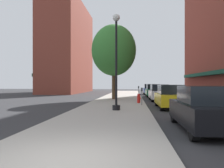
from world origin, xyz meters
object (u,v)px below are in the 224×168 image
at_px(car_green, 153,91).
at_px(car_blue, 149,89).
at_px(car_yellow, 170,97).
at_px(parking_meter_far, 142,94).
at_px(tree_near, 114,50).
at_px(car_black, 204,109).
at_px(car_white, 159,93).
at_px(lamppost, 116,60).
at_px(fire_hydrant, 139,98).
at_px(parking_meter_near, 139,90).

height_order(car_green, car_blue, same).
bearing_deg(car_yellow, parking_meter_far, 155.17).
bearing_deg(tree_near, car_black, -72.47).
distance_m(car_yellow, car_green, 13.48).
bearing_deg(car_white, car_black, -90.39).
height_order(tree_near, car_yellow, tree_near).
relative_size(car_black, car_yellow, 1.00).
distance_m(lamppost, car_yellow, 4.95).
relative_size(parking_meter_far, tree_near, 0.17).
relative_size(car_white, car_blue, 1.00).
relative_size(tree_near, car_black, 1.82).
bearing_deg(car_yellow, tree_near, 121.81).
distance_m(fire_hydrant, car_green, 11.05).
bearing_deg(car_black, parking_meter_near, 96.57).
bearing_deg(car_blue, car_black, -90.01).
xyz_separation_m(parking_meter_far, car_green, (1.95, 12.60, -0.14)).
height_order(fire_hydrant, car_black, car_black).
xyz_separation_m(fire_hydrant, parking_meter_near, (0.18, 7.57, 0.43)).
xyz_separation_m(parking_meter_near, car_black, (1.95, -17.57, -0.14)).
distance_m(lamppost, tree_near, 9.91).
bearing_deg(car_blue, car_white, -90.01).
relative_size(car_black, car_white, 1.00).
bearing_deg(tree_near, car_yellow, -57.60).
relative_size(parking_meter_near, car_white, 0.30).
distance_m(tree_near, car_white, 6.44).
distance_m(car_yellow, car_blue, 19.76).
distance_m(parking_meter_near, car_yellow, 10.40).
xyz_separation_m(lamppost, car_green, (3.64, 15.82, -2.39)).
bearing_deg(parking_meter_far, car_blue, 84.10).
bearing_deg(car_black, tree_near, 107.77).
relative_size(car_yellow, car_white, 1.00).
bearing_deg(car_yellow, lamppost, -147.73).
relative_size(car_yellow, car_green, 1.00).
height_order(lamppost, tree_near, tree_near).
bearing_deg(parking_meter_near, fire_hydrant, -91.38).
xyz_separation_m(tree_near, car_black, (4.63, -14.66, -4.43)).
distance_m(tree_near, car_blue, 14.01).
bearing_deg(car_yellow, car_green, 89.41).
height_order(car_black, car_blue, same).
height_order(parking_meter_far, car_blue, car_blue).
bearing_deg(parking_meter_near, car_white, -60.96).
relative_size(lamppost, parking_meter_near, 4.50).
height_order(parking_meter_far, car_black, car_black).
relative_size(lamppost, tree_near, 0.75).
xyz_separation_m(car_green, car_blue, (0.00, 6.28, 0.00)).
distance_m(car_yellow, car_white, 6.70).
distance_m(lamppost, fire_hydrant, 5.86).
xyz_separation_m(tree_near, car_yellow, (4.63, -7.30, -4.43)).
bearing_deg(car_green, car_white, -91.87).
bearing_deg(car_white, car_blue, 89.61).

